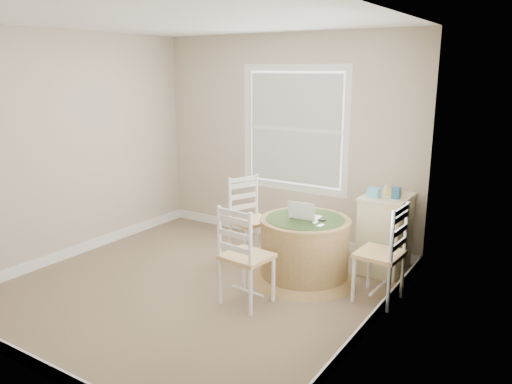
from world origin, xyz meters
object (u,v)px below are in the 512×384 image
Objects in this scene: round_table at (305,246)px; chair_left at (252,221)px; corner_chest at (385,233)px; chair_right at (380,254)px; chair_near at (247,256)px; laptop at (305,216)px.

round_table is 1.18× the size of chair_left.
chair_right is at bearing -75.35° from corner_chest.
round_table is at bearing -131.73° from corner_chest.
chair_near reaches higher than laptop.
chair_right reaches higher than laptop.
laptop is at bearing -132.81° from corner_chest.
chair_right is at bearing -74.33° from chair_left.
chair_left is 0.81m from laptop.
corner_chest is at bearing -45.20° from chair_left.
corner_chest reaches higher than round_table.
chair_near is 0.86m from laptop.
chair_left is 1.49m from corner_chest.
round_table is at bearing -91.37° from chair_right.
corner_chest is (0.82, 1.50, -0.05)m from chair_near.
laptop is at bearing -92.11° from chair_right.
chair_left and chair_near have the same top height.
chair_near is at bearing 72.52° from laptop.
chair_near reaches higher than round_table.
chair_right reaches higher than round_table.
round_table is 0.83m from chair_right.
round_table is 1.32× the size of corner_chest.
corner_chest is (-0.20, 0.76, -0.05)m from chair_right.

